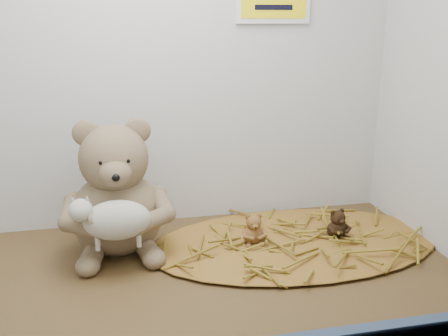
{
  "coord_description": "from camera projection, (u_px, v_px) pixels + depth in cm",
  "views": [
    {
      "loc": [
        -7.65,
        -89.37,
        49.26
      ],
      "look_at": [
        12.67,
        4.37,
        20.61
      ],
      "focal_mm": 40.0,
      "sensor_mm": 36.0,
      "label": 1
    }
  ],
  "objects": [
    {
      "name": "alcove_shell",
      "position": [
        154.0,
        43.0,
        0.95
      ],
      "size": [
        120.4,
        60.2,
        90.4
      ],
      "color": "#3B2B14",
      "rests_on": "ground"
    },
    {
      "name": "straw_bed",
      "position": [
        295.0,
        241.0,
        1.14
      ],
      "size": [
        67.28,
        39.07,
        1.3
      ],
      "primitive_type": "ellipsoid",
      "color": "brown",
      "rests_on": "shelf_floor"
    },
    {
      "name": "main_teddy",
      "position": [
        116.0,
        187.0,
        1.07
      ],
      "size": [
        24.51,
        25.79,
        29.52
      ],
      "primitive_type": null,
      "rotation": [
        0.0,
        0.0,
        0.03
      ],
      "color": "#776449",
      "rests_on": "shelf_floor"
    },
    {
      "name": "toy_lamb",
      "position": [
        117.0,
        220.0,
        0.98
      ],
      "size": [
        17.28,
        10.54,
        11.16
      ],
      "primitive_type": null,
      "color": "beige",
      "rests_on": "main_teddy"
    },
    {
      "name": "mini_teddy_tan",
      "position": [
        253.0,
        227.0,
        1.11
      ],
      "size": [
        5.85,
        6.15,
        6.93
      ],
      "primitive_type": null,
      "rotation": [
        0.0,
        0.0,
        -0.05
      ],
      "color": "brown",
      "rests_on": "straw_bed"
    },
    {
      "name": "mini_teddy_brown",
      "position": [
        337.0,
        222.0,
        1.14
      ],
      "size": [
        6.9,
        7.12,
        6.88
      ],
      "primitive_type": null,
      "rotation": [
        0.0,
        0.0,
        0.27
      ],
      "color": "black",
      "rests_on": "straw_bed"
    }
  ]
}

